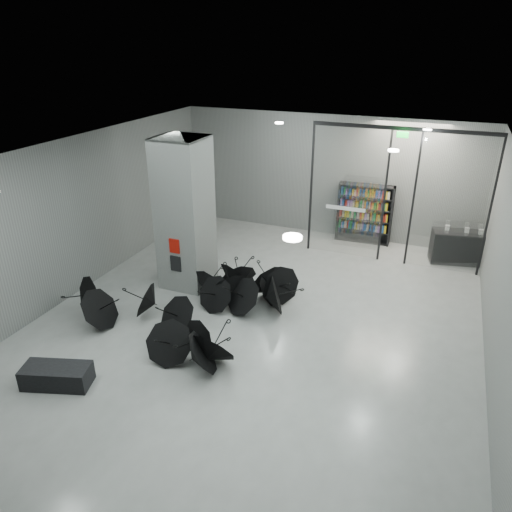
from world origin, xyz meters
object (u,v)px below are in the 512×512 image
at_px(bench, 57,376).
at_px(umbrella_cluster, 213,307).
at_px(column, 185,214).
at_px(shop_counter, 460,247).
at_px(bookshelf, 364,214).

bearing_deg(bench, umbrella_cluster, 44.82).
height_order(column, shop_counter, column).
distance_m(column, bookshelf, 6.22).
relative_size(bench, umbrella_cluster, 0.24).
xyz_separation_m(column, bookshelf, (3.89, 4.75, -1.03)).
relative_size(column, umbrella_cluster, 0.75).
height_order(shop_counter, umbrella_cluster, umbrella_cluster).
xyz_separation_m(bookshelf, umbrella_cluster, (-2.44, -6.16, -0.66)).
bearing_deg(column, shop_counter, 31.48).
height_order(bookshelf, umbrella_cluster, bookshelf).
distance_m(shop_counter, umbrella_cluster, 7.80).
bearing_deg(shop_counter, column, -160.38).
xyz_separation_m(bench, bookshelf, (4.16, 9.47, 0.76)).
bearing_deg(bookshelf, umbrella_cluster, -114.07).
bearing_deg(bench, column, 68.91).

